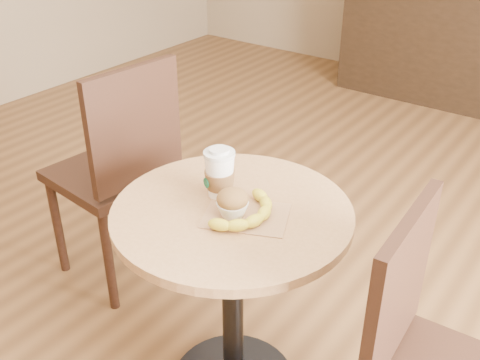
{
  "coord_description": "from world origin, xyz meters",
  "views": [
    {
      "loc": [
        0.9,
        -1.2,
        1.64
      ],
      "look_at": [
        0.05,
        -0.05,
        0.83
      ],
      "focal_mm": 42.0,
      "sensor_mm": 36.0,
      "label": 1
    }
  ],
  "objects_px": {
    "chair_left": "(120,168)",
    "banana": "(250,213)",
    "cafe_table": "(232,266)",
    "muffin": "(232,203)",
    "coffee_cup": "(220,175)"
  },
  "relations": [
    {
      "from": "coffee_cup",
      "to": "muffin",
      "type": "distance_m",
      "value": 0.13
    },
    {
      "from": "chair_left",
      "to": "muffin",
      "type": "bearing_deg",
      "value": 77.46
    },
    {
      "from": "coffee_cup",
      "to": "muffin",
      "type": "height_order",
      "value": "coffee_cup"
    },
    {
      "from": "cafe_table",
      "to": "coffee_cup",
      "type": "bearing_deg",
      "value": 151.39
    },
    {
      "from": "cafe_table",
      "to": "coffee_cup",
      "type": "xyz_separation_m",
      "value": [
        -0.08,
        0.04,
        0.28
      ]
    },
    {
      "from": "muffin",
      "to": "banana",
      "type": "distance_m",
      "value": 0.06
    },
    {
      "from": "chair_left",
      "to": "banana",
      "type": "distance_m",
      "value": 0.88
    },
    {
      "from": "chair_left",
      "to": "coffee_cup",
      "type": "bearing_deg",
      "value": 80.35
    },
    {
      "from": "coffee_cup",
      "to": "muffin",
      "type": "xyz_separation_m",
      "value": [
        0.1,
        -0.07,
        -0.03
      ]
    },
    {
      "from": "coffee_cup",
      "to": "cafe_table",
      "type": "bearing_deg",
      "value": -4.33
    },
    {
      "from": "cafe_table",
      "to": "chair_left",
      "type": "relative_size",
      "value": 0.75
    },
    {
      "from": "cafe_table",
      "to": "banana",
      "type": "height_order",
      "value": "banana"
    },
    {
      "from": "chair_left",
      "to": "muffin",
      "type": "distance_m",
      "value": 0.85
    },
    {
      "from": "muffin",
      "to": "cafe_table",
      "type": "bearing_deg",
      "value": 129.82
    },
    {
      "from": "coffee_cup",
      "to": "banana",
      "type": "relative_size",
      "value": 0.6
    }
  ]
}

